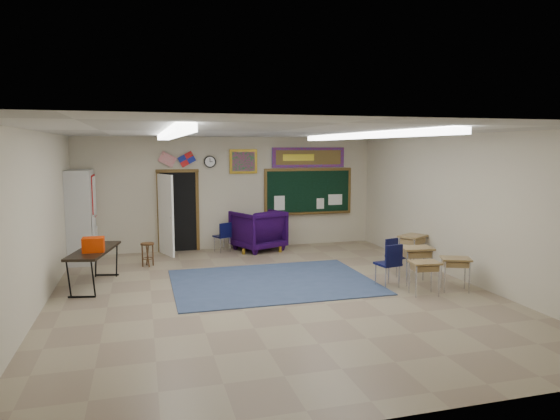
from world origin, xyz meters
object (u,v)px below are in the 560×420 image
object	(u,v)px
wooden_stool	(148,254)
folding_table	(95,266)
student_desk_front_right	(412,249)
student_desk_front_left	(416,263)
wingback_armchair	(258,230)

from	to	relation	value
wooden_stool	folding_table	bearing A→B (deg)	-125.31
student_desk_front_right	folding_table	distance (m)	6.88
student_desk_front_left	wooden_stool	bearing A→B (deg)	155.99
wingback_armchair	student_desk_front_right	distance (m)	4.10
student_desk_front_left	folding_table	bearing A→B (deg)	172.09
student_desk_front_left	student_desk_front_right	size ratio (longest dim) A/B	0.98
wingback_armchair	student_desk_front_right	xyz separation A→B (m)	(2.98, -2.82, -0.13)
wingback_armchair	student_desk_front_left	distance (m)	4.70
student_desk_front_right	folding_table	world-z (taller)	folding_table
student_desk_front_left	wooden_stool	distance (m)	5.96
student_desk_front_right	wingback_armchair	bearing A→B (deg)	106.21
folding_table	wooden_stool	bearing A→B (deg)	67.03
folding_table	student_desk_front_left	bearing A→B (deg)	-1.40
wingback_armchair	folding_table	bearing A→B (deg)	10.66
student_desk_front_left	folding_table	xyz separation A→B (m)	(-6.19, 1.52, -0.01)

